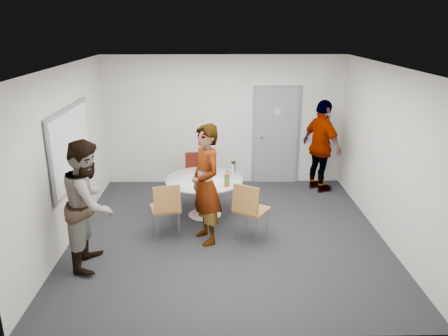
{
  "coord_description": "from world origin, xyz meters",
  "views": [
    {
      "loc": [
        -0.19,
        -6.47,
        3.31
      ],
      "look_at": [
        -0.05,
        0.25,
        1.06
      ],
      "focal_mm": 35.0,
      "sensor_mm": 36.0,
      "label": 1
    }
  ],
  "objects_px": {
    "door": "(276,136)",
    "person_left": "(89,204)",
    "whiteboard": "(71,147)",
    "table": "(206,184)",
    "chair_near_left": "(166,205)",
    "chair_far": "(195,168)",
    "person_right": "(322,146)",
    "chair_near_right": "(249,206)",
    "person_main": "(206,185)"
  },
  "relations": [
    {
      "from": "whiteboard",
      "to": "person_left",
      "type": "relative_size",
      "value": 1.04
    },
    {
      "from": "table",
      "to": "person_left",
      "type": "bearing_deg",
      "value": -135.44
    },
    {
      "from": "chair_near_left",
      "to": "chair_near_right",
      "type": "bearing_deg",
      "value": -21.51
    },
    {
      "from": "person_right",
      "to": "person_left",
      "type": "bearing_deg",
      "value": 99.67
    },
    {
      "from": "chair_far",
      "to": "person_main",
      "type": "height_order",
      "value": "person_main"
    },
    {
      "from": "whiteboard",
      "to": "chair_far",
      "type": "relative_size",
      "value": 2.39
    },
    {
      "from": "chair_near_right",
      "to": "chair_far",
      "type": "height_order",
      "value": "chair_near_right"
    },
    {
      "from": "table",
      "to": "chair_far",
      "type": "relative_size",
      "value": 1.71
    },
    {
      "from": "chair_near_right",
      "to": "person_right",
      "type": "relative_size",
      "value": 0.51
    },
    {
      "from": "chair_far",
      "to": "person_main",
      "type": "distance_m",
      "value": 2.28
    },
    {
      "from": "chair_far",
      "to": "whiteboard",
      "type": "bearing_deg",
      "value": 34.03
    },
    {
      "from": "chair_far",
      "to": "chair_near_right",
      "type": "bearing_deg",
      "value": 102.58
    },
    {
      "from": "chair_near_left",
      "to": "chair_far",
      "type": "distance_m",
      "value": 2.14
    },
    {
      "from": "chair_far",
      "to": "person_left",
      "type": "distance_m",
      "value": 3.18
    },
    {
      "from": "person_right",
      "to": "chair_near_right",
      "type": "bearing_deg",
      "value": 117.49
    },
    {
      "from": "door",
      "to": "table",
      "type": "xyz_separation_m",
      "value": [
        -1.46,
        -1.77,
        -0.41
      ]
    },
    {
      "from": "chair_near_right",
      "to": "person_main",
      "type": "distance_m",
      "value": 0.76
    },
    {
      "from": "door",
      "to": "chair_near_right",
      "type": "distance_m",
      "value": 2.86
    },
    {
      "from": "chair_near_left",
      "to": "chair_far",
      "type": "bearing_deg",
      "value": 64.42
    },
    {
      "from": "chair_near_left",
      "to": "person_right",
      "type": "relative_size",
      "value": 0.49
    },
    {
      "from": "door",
      "to": "chair_far",
      "type": "relative_size",
      "value": 2.67
    },
    {
      "from": "chair_far",
      "to": "person_left",
      "type": "height_order",
      "value": "person_left"
    },
    {
      "from": "chair_near_right",
      "to": "person_right",
      "type": "height_order",
      "value": "person_right"
    },
    {
      "from": "table",
      "to": "chair_near_left",
      "type": "height_order",
      "value": "table"
    },
    {
      "from": "whiteboard",
      "to": "person_left",
      "type": "bearing_deg",
      "value": -64.02
    },
    {
      "from": "table",
      "to": "person_right",
      "type": "distance_m",
      "value": 2.64
    },
    {
      "from": "door",
      "to": "whiteboard",
      "type": "xyz_separation_m",
      "value": [
        -3.56,
        -2.28,
        0.42
      ]
    },
    {
      "from": "door",
      "to": "person_right",
      "type": "height_order",
      "value": "door"
    },
    {
      "from": "person_main",
      "to": "chair_near_left",
      "type": "bearing_deg",
      "value": -123.04
    },
    {
      "from": "table",
      "to": "person_left",
      "type": "height_order",
      "value": "person_left"
    },
    {
      "from": "whiteboard",
      "to": "table",
      "type": "xyz_separation_m",
      "value": [
        2.1,
        0.51,
        -0.84
      ]
    },
    {
      "from": "table",
      "to": "chair_near_right",
      "type": "bearing_deg",
      "value": -53.98
    },
    {
      "from": "chair_near_left",
      "to": "person_left",
      "type": "height_order",
      "value": "person_left"
    },
    {
      "from": "person_left",
      "to": "whiteboard",
      "type": "bearing_deg",
      "value": 24.88
    },
    {
      "from": "person_right",
      "to": "chair_far",
      "type": "bearing_deg",
      "value": 62.88
    },
    {
      "from": "whiteboard",
      "to": "chair_far",
      "type": "height_order",
      "value": "whiteboard"
    },
    {
      "from": "door",
      "to": "person_right",
      "type": "bearing_deg",
      "value": -32.03
    },
    {
      "from": "whiteboard",
      "to": "chair_near_left",
      "type": "height_order",
      "value": "whiteboard"
    },
    {
      "from": "chair_near_right",
      "to": "person_right",
      "type": "bearing_deg",
      "value": 85.92
    },
    {
      "from": "person_left",
      "to": "chair_far",
      "type": "bearing_deg",
      "value": -26.23
    },
    {
      "from": "person_left",
      "to": "table",
      "type": "bearing_deg",
      "value": -46.53
    },
    {
      "from": "chair_near_left",
      "to": "person_main",
      "type": "bearing_deg",
      "value": -24.93
    },
    {
      "from": "door",
      "to": "person_left",
      "type": "distance_m",
      "value": 4.52
    },
    {
      "from": "chair_near_right",
      "to": "person_left",
      "type": "xyz_separation_m",
      "value": [
        -2.28,
        -0.61,
        0.32
      ]
    },
    {
      "from": "table",
      "to": "chair_near_left",
      "type": "relative_size",
      "value": 1.46
    },
    {
      "from": "table",
      "to": "chair_near_right",
      "type": "height_order",
      "value": "table"
    },
    {
      "from": "whiteboard",
      "to": "chair_near_left",
      "type": "relative_size",
      "value": 2.05
    },
    {
      "from": "door",
      "to": "table",
      "type": "height_order",
      "value": "door"
    },
    {
      "from": "person_left",
      "to": "chair_near_left",
      "type": "bearing_deg",
      "value": -54.11
    },
    {
      "from": "door",
      "to": "chair_near_right",
      "type": "height_order",
      "value": "door"
    }
  ]
}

